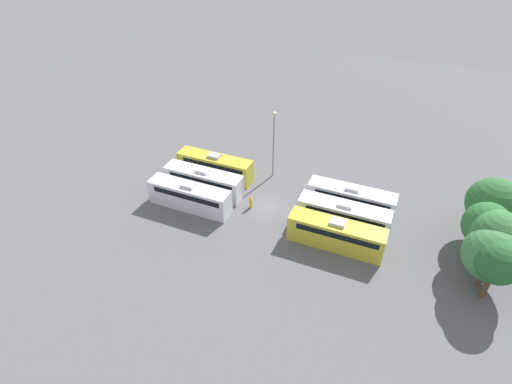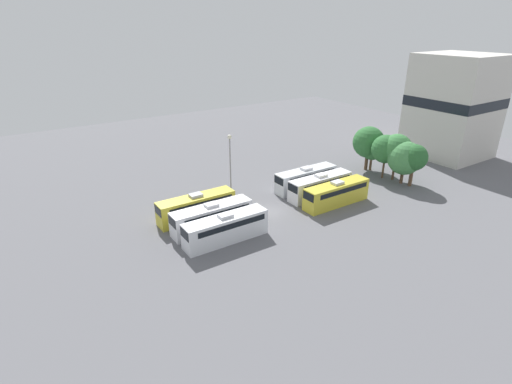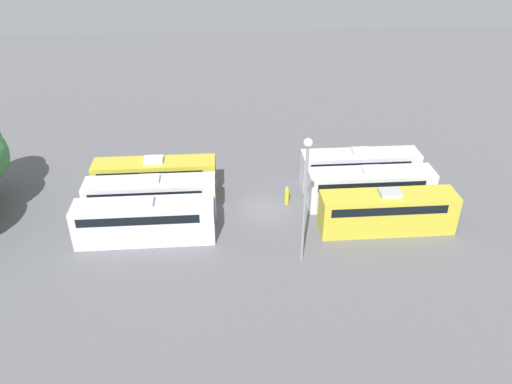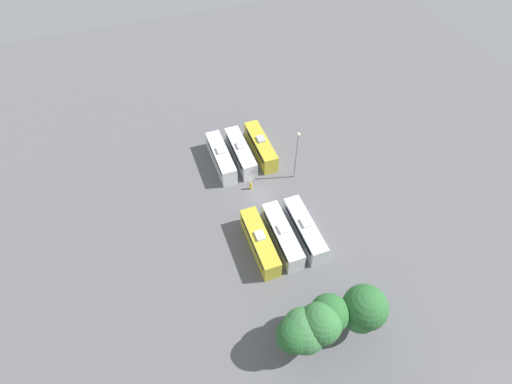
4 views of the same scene
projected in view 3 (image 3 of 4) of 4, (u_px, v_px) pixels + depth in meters
The scene contains 9 objects.
ground_plane at pixel (263, 210), 41.29m from camera, with size 128.22×128.22×0.00m, color slate.
bus_0 at pixel (387, 211), 37.97m from camera, with size 2.45×10.32×3.48m.
bus_1 at pixel (370, 187), 41.11m from camera, with size 2.45×10.32×3.48m.
bus_2 at pixel (359, 167), 44.06m from camera, with size 2.45×10.32×3.48m.
bus_3 at pixel (144, 220), 36.86m from camera, with size 2.45×10.32×3.48m.
bus_4 at pixel (151, 196), 39.77m from camera, with size 2.45×10.32×3.48m.
bus_5 at pixel (155, 176), 42.65m from camera, with size 2.45×10.32×3.48m.
worker_person at pixel (287, 196), 41.69m from camera, with size 0.36×0.36×1.65m.
light_pole at pixel (306, 184), 32.41m from camera, with size 0.60×0.60×9.46m.
Camera 3 is at (-34.64, 3.27, 22.27)m, focal length 35.00 mm.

